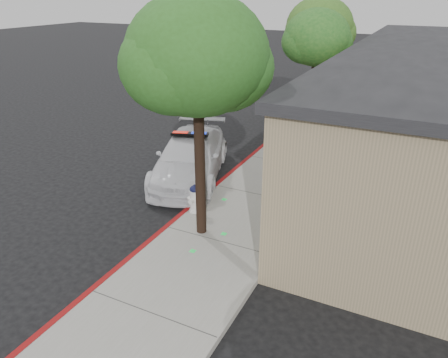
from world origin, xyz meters
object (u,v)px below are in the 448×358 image
street_tree_near (198,61)px  fire_hydrant (195,198)px  street_tree_mid (317,40)px  street_tree_far (320,29)px  police_car (191,157)px

street_tree_near → fire_hydrant: bearing=128.6°
street_tree_mid → street_tree_far: bearing=101.2°
police_car → fire_hydrant: size_ratio=6.65×
fire_hydrant → police_car: bearing=128.7°
street_tree_near → street_tree_far: 11.59m
police_car → street_tree_near: (2.27, -3.32, 3.89)m
police_car → street_tree_far: size_ratio=1.00×
street_tree_near → street_tree_mid: 9.88m
fire_hydrant → street_tree_mid: street_tree_mid is taller
street_tree_mid → street_tree_far: 1.78m
police_car → street_tree_mid: bearing=50.3°
street_tree_near → street_tree_mid: street_tree_near is taller
police_car → street_tree_near: street_tree_near is taller
fire_hydrant → street_tree_far: (0.59, 10.68, 3.88)m
police_car → street_tree_mid: street_tree_mid is taller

